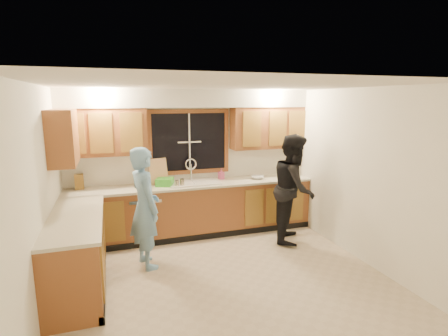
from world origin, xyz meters
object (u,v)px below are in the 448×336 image
(woman, at_px, (294,188))
(dish_crate, at_px, (165,182))
(dishwasher, at_px, (145,217))
(man, at_px, (145,208))
(stove, at_px, (73,273))
(soap_bottle, at_px, (221,174))
(bowl, at_px, (258,177))
(sink, at_px, (194,186))
(knife_block, at_px, (79,182))

(woman, distance_m, dish_crate, 2.15)
(dishwasher, height_order, man, man)
(dishwasher, xyz_separation_m, man, (-0.07, -0.93, 0.44))
(man, relative_size, woman, 0.95)
(stove, distance_m, soap_bottle, 3.13)
(bowl, bearing_deg, stove, -148.95)
(stove, xyz_separation_m, soap_bottle, (2.35, 1.99, 0.57))
(sink, distance_m, bowl, 1.18)
(stove, relative_size, man, 0.53)
(man, distance_m, woman, 2.45)
(stove, relative_size, knife_block, 3.68)
(knife_block, distance_m, bowl, 3.02)
(stove, bearing_deg, dishwasher, 62.31)
(dishwasher, relative_size, knife_block, 3.35)
(sink, relative_size, man, 0.50)
(sink, xyz_separation_m, man, (-0.92, -0.94, -0.01))
(sink, bearing_deg, dish_crate, -177.90)
(sink, relative_size, bowl, 3.80)
(dishwasher, distance_m, dish_crate, 0.67)
(woman, bearing_deg, man, 126.62)
(stove, distance_m, knife_block, 2.08)
(stove, bearing_deg, sink, 45.39)
(sink, bearing_deg, stove, -134.61)
(sink, xyz_separation_m, bowl, (1.18, -0.03, 0.08))
(man, xyz_separation_m, knife_block, (-0.91, 1.12, 0.19))
(dishwasher, bearing_deg, man, -94.27)
(dish_crate, bearing_deg, soap_bottle, 10.10)
(stove, bearing_deg, soap_bottle, 40.30)
(dish_crate, xyz_separation_m, soap_bottle, (1.05, 0.19, 0.03))
(dishwasher, height_order, woman, woman)
(dishwasher, xyz_separation_m, soap_bottle, (1.40, 0.18, 0.61))
(dishwasher, distance_m, knife_block, 1.18)
(man, distance_m, knife_block, 1.46)
(sink, relative_size, woman, 0.48)
(dish_crate, xyz_separation_m, bowl, (1.68, -0.01, -0.04))
(soap_bottle, height_order, bowl, soap_bottle)
(dishwasher, xyz_separation_m, stove, (-0.95, -1.81, 0.04))
(man, relative_size, bowl, 7.54)
(man, bearing_deg, sink, -58.47)
(dishwasher, relative_size, man, 0.48)
(stove, relative_size, woman, 0.50)
(man, xyz_separation_m, woman, (2.44, 0.20, 0.04))
(bowl, bearing_deg, sink, 178.54)
(woman, relative_size, soap_bottle, 9.28)
(stove, height_order, woman, woman)
(stove, bearing_deg, dish_crate, 54.22)
(soap_bottle, bearing_deg, bowl, -17.50)
(sink, height_order, knife_block, sink)
(man, bearing_deg, dish_crate, -38.71)
(dish_crate, bearing_deg, knife_block, 171.85)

